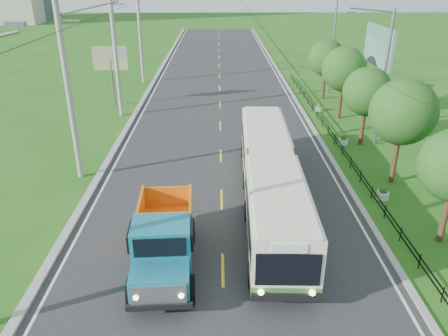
{
  "coord_description": "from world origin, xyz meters",
  "views": [
    {
      "loc": [
        -0.14,
        -14.46,
        11.12
      ],
      "look_at": [
        0.13,
        5.89,
        1.9
      ],
      "focal_mm": 35.0,
      "sensor_mm": 36.0,
      "label": 1
    }
  ],
  "objects_px": {
    "pole_near": "(69,92)",
    "planter_far": "(319,108)",
    "billboard_left": "(111,62)",
    "bus": "(270,175)",
    "tree_back": "(326,59)",
    "tree_fifth": "(344,71)",
    "planter_mid": "(343,141)",
    "tree_fourth": "(367,94)",
    "streetlight_far": "(332,42)",
    "pole_far": "(140,34)",
    "streetlight_mid": "(382,75)",
    "tree_third": "(403,115)",
    "dump_truck": "(164,237)",
    "planter_near": "(383,194)",
    "billboard_right": "(378,52)",
    "pole_mid": "(116,54)"
  },
  "relations": [
    {
      "from": "pole_far",
      "to": "tree_third",
      "type": "bearing_deg",
      "value": -53.91
    },
    {
      "from": "planter_mid",
      "to": "streetlight_far",
      "type": "bearing_deg",
      "value": 81.7
    },
    {
      "from": "pole_far",
      "to": "planter_near",
      "type": "bearing_deg",
      "value": -58.01
    },
    {
      "from": "billboard_left",
      "to": "streetlight_mid",
      "type": "bearing_deg",
      "value": -26.4
    },
    {
      "from": "tree_fifth",
      "to": "bus",
      "type": "distance_m",
      "value": 16.76
    },
    {
      "from": "pole_near",
      "to": "planter_far",
      "type": "bearing_deg",
      "value": 37.63
    },
    {
      "from": "planter_near",
      "to": "streetlight_far",
      "type": "bearing_deg",
      "value": 84.7
    },
    {
      "from": "billboard_left",
      "to": "dump_truck",
      "type": "distance_m",
      "value": 24.92
    },
    {
      "from": "tree_back",
      "to": "bus",
      "type": "relative_size",
      "value": 0.35
    },
    {
      "from": "planter_mid",
      "to": "planter_far",
      "type": "bearing_deg",
      "value": 90.0
    },
    {
      "from": "billboard_left",
      "to": "bus",
      "type": "distance_m",
      "value": 22.31
    },
    {
      "from": "tree_back",
      "to": "pole_far",
      "type": "bearing_deg",
      "value": 159.26
    },
    {
      "from": "tree_fifth",
      "to": "streetlight_mid",
      "type": "xyz_separation_m",
      "value": [
        0.79,
        -6.14,
        1.05
      ]
    },
    {
      "from": "tree_third",
      "to": "streetlight_far",
      "type": "distance_m",
      "value": 19.9
    },
    {
      "from": "tree_third",
      "to": "planter_near",
      "type": "height_order",
      "value": "tree_third"
    },
    {
      "from": "planter_far",
      "to": "billboard_left",
      "type": "relative_size",
      "value": 0.13
    },
    {
      "from": "planter_far",
      "to": "dump_truck",
      "type": "xyz_separation_m",
      "value": [
        -10.96,
        -21.75,
        1.17
      ]
    },
    {
      "from": "billboard_right",
      "to": "planter_near",
      "type": "bearing_deg",
      "value": -104.8
    },
    {
      "from": "tree_fourth",
      "to": "bus",
      "type": "height_order",
      "value": "tree_fourth"
    },
    {
      "from": "pole_far",
      "to": "pole_mid",
      "type": "bearing_deg",
      "value": -90.0
    },
    {
      "from": "tree_back",
      "to": "dump_truck",
      "type": "height_order",
      "value": "tree_back"
    },
    {
      "from": "pole_near",
      "to": "planter_mid",
      "type": "distance_m",
      "value": 18.23
    },
    {
      "from": "pole_near",
      "to": "tree_fifth",
      "type": "xyz_separation_m",
      "value": [
        18.12,
        11.14,
        -1.24
      ]
    },
    {
      "from": "tree_fifth",
      "to": "dump_truck",
      "type": "xyz_separation_m",
      "value": [
        -12.21,
        -19.89,
        -2.39
      ]
    },
    {
      "from": "bus",
      "to": "planter_far",
      "type": "bearing_deg",
      "value": 71.49
    },
    {
      "from": "tree_back",
      "to": "streetlight_far",
      "type": "relative_size",
      "value": 0.61
    },
    {
      "from": "tree_third",
      "to": "streetlight_far",
      "type": "height_order",
      "value": "streetlight_far"
    },
    {
      "from": "pole_mid",
      "to": "streetlight_far",
      "type": "xyz_separation_m",
      "value": [
        18.9,
        7.0,
        -0.19
      ]
    },
    {
      "from": "pole_near",
      "to": "billboard_left",
      "type": "relative_size",
      "value": 1.92
    },
    {
      "from": "pole_far",
      "to": "tree_fourth",
      "type": "distance_m",
      "value": 26.2
    },
    {
      "from": "tree_fifth",
      "to": "planter_mid",
      "type": "relative_size",
      "value": 8.66
    },
    {
      "from": "tree_fifth",
      "to": "planter_mid",
      "type": "bearing_deg",
      "value": -101.56
    },
    {
      "from": "tree_fifth",
      "to": "dump_truck",
      "type": "relative_size",
      "value": 0.93
    },
    {
      "from": "tree_third",
      "to": "tree_back",
      "type": "xyz_separation_m",
      "value": [
        -0.0,
        18.0,
        -0.33
      ]
    },
    {
      "from": "tree_fourth",
      "to": "tree_back",
      "type": "bearing_deg",
      "value": 90.0
    },
    {
      "from": "tree_fourth",
      "to": "planter_far",
      "type": "relative_size",
      "value": 8.06
    },
    {
      "from": "tree_fourth",
      "to": "streetlight_far",
      "type": "distance_m",
      "value": 13.94
    },
    {
      "from": "planter_mid",
      "to": "billboard_right",
      "type": "bearing_deg",
      "value": 58.34
    },
    {
      "from": "tree_fourth",
      "to": "tree_back",
      "type": "distance_m",
      "value": 12.0
    },
    {
      "from": "pole_near",
      "to": "tree_back",
      "type": "bearing_deg",
      "value": 43.41
    },
    {
      "from": "streetlight_far",
      "to": "billboard_right",
      "type": "height_order",
      "value": "streetlight_far"
    },
    {
      "from": "pole_far",
      "to": "planter_mid",
      "type": "height_order",
      "value": "pole_far"
    },
    {
      "from": "pole_far",
      "to": "billboard_left",
      "type": "relative_size",
      "value": 1.92
    },
    {
      "from": "planter_mid",
      "to": "tree_fourth",
      "type": "bearing_deg",
      "value": 6.39
    },
    {
      "from": "tree_third",
      "to": "billboard_left",
      "type": "height_order",
      "value": "tree_third"
    },
    {
      "from": "pole_mid",
      "to": "planter_far",
      "type": "xyz_separation_m",
      "value": [
        16.86,
        1.0,
        -4.81
      ]
    },
    {
      "from": "streetlight_mid",
      "to": "planter_mid",
      "type": "height_order",
      "value": "streetlight_mid"
    },
    {
      "from": "planter_near",
      "to": "billboard_left",
      "type": "distance_m",
      "value": 25.78
    },
    {
      "from": "tree_back",
      "to": "planter_mid",
      "type": "bearing_deg",
      "value": -95.91
    },
    {
      "from": "pole_near",
      "to": "bus",
      "type": "distance_m",
      "value": 11.8
    }
  ]
}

